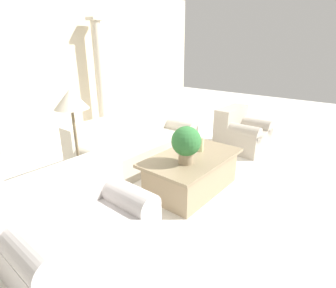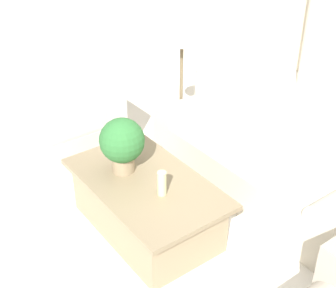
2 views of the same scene
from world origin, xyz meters
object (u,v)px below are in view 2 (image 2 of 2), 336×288
(loveseat, at_px, (68,116))
(coffee_table, at_px, (146,205))
(sofa_long, at_px, (264,157))
(floor_lamp, at_px, (182,37))
(potted_plant, at_px, (122,142))

(loveseat, distance_m, coffee_table, 1.65)
(sofa_long, relative_size, floor_lamp, 1.61)
(loveseat, height_order, potted_plant, potted_plant)
(potted_plant, distance_m, floor_lamp, 1.46)
(potted_plant, bearing_deg, floor_lamp, 122.56)
(sofa_long, distance_m, loveseat, 2.10)
(coffee_table, bearing_deg, sofa_long, 83.05)
(potted_plant, bearing_deg, loveseat, 172.88)
(sofa_long, bearing_deg, coffee_table, -96.95)
(coffee_table, height_order, potted_plant, potted_plant)
(sofa_long, height_order, loveseat, same)
(coffee_table, bearing_deg, loveseat, 175.89)
(sofa_long, distance_m, floor_lamp, 1.42)
(coffee_table, relative_size, potted_plant, 2.93)
(floor_lamp, bearing_deg, coffee_table, -48.74)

